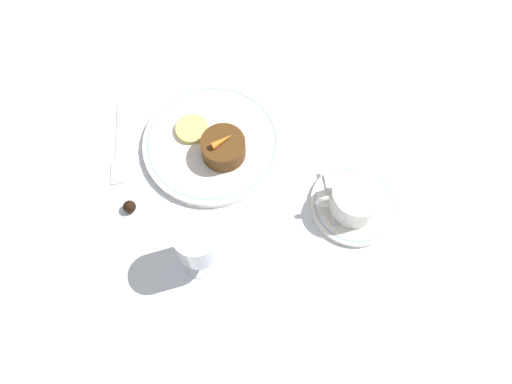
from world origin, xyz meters
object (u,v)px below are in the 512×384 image
at_px(coffee_cup, 356,199).
at_px(wine_glass, 198,243).
at_px(dessert_cake, 223,148).
at_px(dinner_plate, 211,143).
at_px(fork, 118,151).

xyz_separation_m(coffee_cup, wine_glass, (0.27, 0.07, 0.04)).
relative_size(coffee_cup, wine_glass, 0.92).
height_order(coffee_cup, dessert_cake, coffee_cup).
xyz_separation_m(dinner_plate, coffee_cup, (-0.24, 0.15, 0.03)).
distance_m(coffee_cup, dessert_cake, 0.25).
bearing_deg(coffee_cup, fork, -20.70).
height_order(fork, dessert_cake, dessert_cake).
xyz_separation_m(dinner_plate, dessert_cake, (-0.02, 0.03, 0.03)).
xyz_separation_m(wine_glass, dessert_cake, (-0.05, -0.19, -0.05)).
height_order(dinner_plate, fork, dinner_plate).
xyz_separation_m(coffee_cup, fork, (0.41, -0.16, -0.04)).
distance_m(coffee_cup, fork, 0.44).
bearing_deg(coffee_cup, dinner_plate, -32.56).
distance_m(dinner_plate, fork, 0.17).
xyz_separation_m(coffee_cup, dessert_cake, (0.22, -0.12, -0.00)).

